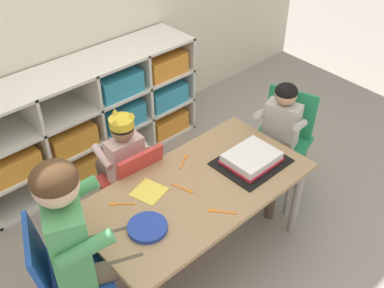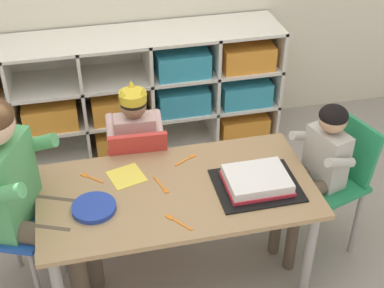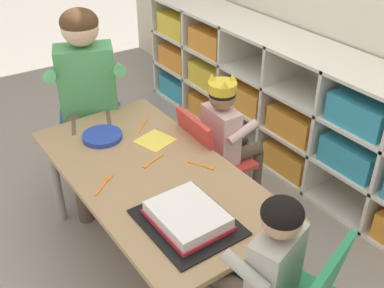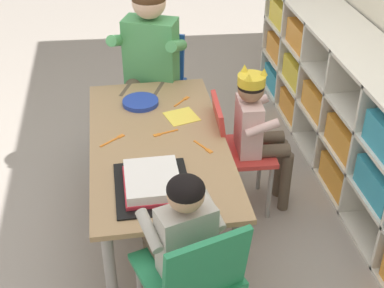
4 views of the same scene
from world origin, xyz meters
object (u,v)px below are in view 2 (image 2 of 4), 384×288
at_px(child_with_crown, 135,134).
at_px(guest_at_table_side, 317,164).
at_px(fork_near_cake_tray, 187,159).
at_px(fork_beside_plate_stack, 162,186).
at_px(activity_table, 177,200).
at_px(birthday_cake_on_tray, 257,182).
at_px(classroom_chair_adult_side, 4,219).
at_px(fork_by_napkin, 177,221).
at_px(paper_plate_stack, 94,208).
at_px(classroom_chair_blue, 138,166).
at_px(adult_helper_seated, 20,186).
at_px(fork_at_table_front_edge, 91,178).
at_px(classroom_chair_guest_side, 332,175).

height_order(child_with_crown, guest_at_table_side, guest_at_table_side).
distance_m(fork_near_cake_tray, fork_beside_plate_stack, 0.23).
height_order(activity_table, birthday_cake_on_tray, birthday_cake_on_tray).
bearing_deg(classroom_chair_adult_side, fork_by_napkin, -87.68).
height_order(guest_at_table_side, fork_by_napkin, guest_at_table_side).
relative_size(birthday_cake_on_tray, paper_plate_stack, 1.98).
height_order(guest_at_table_side, fork_near_cake_tray, guest_at_table_side).
height_order(classroom_chair_blue, paper_plate_stack, classroom_chair_blue).
distance_m(classroom_chair_blue, guest_at_table_side, 0.93).
distance_m(classroom_chair_blue, adult_helper_seated, 0.74).
relative_size(activity_table, classroom_chair_blue, 1.91).
distance_m(classroom_chair_adult_side, paper_plate_stack, 0.42).
xyz_separation_m(adult_helper_seated, fork_by_napkin, (0.63, -0.23, -0.13)).
bearing_deg(adult_helper_seated, fork_near_cake_tray, -53.25).
distance_m(birthday_cake_on_tray, fork_at_table_front_edge, 0.77).
height_order(fork_beside_plate_stack, fork_at_table_front_edge, same).
relative_size(guest_at_table_side, fork_by_napkin, 7.01).
distance_m(activity_table, classroom_chair_blue, 0.44).
xyz_separation_m(activity_table, classroom_chair_guest_side, (0.80, 0.05, -0.03)).
distance_m(classroom_chair_blue, child_with_crown, 0.17).
relative_size(classroom_chair_adult_side, classroom_chair_guest_side, 1.02).
height_order(classroom_chair_guest_side, paper_plate_stack, classroom_chair_guest_side).
height_order(fork_near_cake_tray, fork_at_table_front_edge, same).
distance_m(classroom_chair_blue, fork_near_cake_tray, 0.34).
bearing_deg(birthday_cake_on_tray, fork_at_table_front_edge, 162.53).
bearing_deg(guest_at_table_side, classroom_chair_adult_side, -109.23).
relative_size(guest_at_table_side, fork_at_table_front_edge, 8.32).
bearing_deg(fork_near_cake_tray, classroom_chair_adult_side, -19.68).
height_order(activity_table, paper_plate_stack, paper_plate_stack).
relative_size(classroom_chair_blue, paper_plate_stack, 3.40).
bearing_deg(fork_beside_plate_stack, fork_at_table_front_edge, 49.62).
height_order(classroom_chair_guest_side, fork_by_napkin, classroom_chair_guest_side).
relative_size(birthday_cake_on_tray, fork_by_napkin, 3.09).
bearing_deg(fork_at_table_front_edge, birthday_cake_on_tray, 25.52).
relative_size(classroom_chair_adult_side, fork_near_cake_tray, 6.16).
xyz_separation_m(child_with_crown, fork_at_table_front_edge, (-0.26, -0.35, 0.03)).
distance_m(classroom_chair_adult_side, fork_at_table_front_edge, 0.42).
distance_m(classroom_chair_blue, classroom_chair_adult_side, 0.75).
bearing_deg(classroom_chair_adult_side, classroom_chair_guest_side, -68.02).
height_order(classroom_chair_adult_side, fork_at_table_front_edge, classroom_chair_adult_side).
relative_size(adult_helper_seated, fork_near_cake_tray, 8.93).
distance_m(child_with_crown, fork_at_table_front_edge, 0.44).
bearing_deg(birthday_cake_on_tray, fork_by_napkin, -159.58).
bearing_deg(activity_table, child_with_crown, 102.82).
bearing_deg(fork_near_cake_tray, classroom_chair_guest_side, 137.51).
relative_size(activity_table, fork_by_napkin, 10.15).
xyz_separation_m(guest_at_table_side, fork_beside_plate_stack, (-0.75, 0.02, -0.01)).
bearing_deg(adult_helper_seated, classroom_chair_guest_side, -66.32).
bearing_deg(guest_at_table_side, child_with_crown, -139.64).
relative_size(fork_by_napkin, fork_at_table_front_edge, 1.19).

